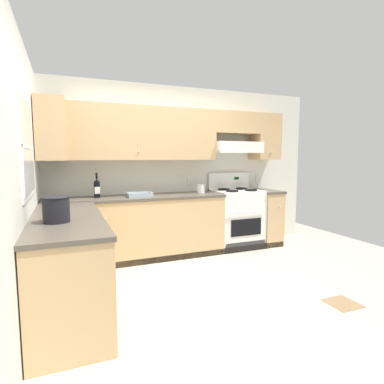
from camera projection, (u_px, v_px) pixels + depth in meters
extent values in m
plane|color=#B2AA99|center=(190.00, 288.00, 3.51)|extent=(7.04, 7.04, 0.00)
cube|color=olive|center=(343.00, 303.00, 3.14)|extent=(0.30, 0.30, 0.01)
cube|color=silver|center=(179.00, 169.00, 5.03)|extent=(4.68, 0.12, 2.55)
cube|color=tan|center=(136.00, 133.00, 4.48)|extent=(2.41, 0.34, 0.76)
cube|color=tan|center=(265.00, 137.00, 5.31)|extent=(0.42, 0.34, 0.76)
cube|color=tan|center=(234.00, 123.00, 5.06)|extent=(0.80, 0.34, 0.34)
cube|color=white|center=(235.00, 147.00, 5.06)|extent=(0.80, 0.46, 0.17)
cube|color=white|center=(242.00, 152.00, 4.87)|extent=(0.80, 0.03, 0.04)
sphere|color=silver|center=(139.00, 151.00, 4.34)|extent=(0.02, 0.02, 0.02)
sphere|color=silver|center=(271.00, 152.00, 5.17)|extent=(0.02, 0.02, 0.02)
sphere|color=silver|center=(272.00, 152.00, 5.18)|extent=(0.02, 0.02, 0.02)
cube|color=silver|center=(190.00, 181.00, 5.05)|extent=(0.08, 0.01, 0.12)
cube|color=silver|center=(190.00, 180.00, 5.04)|extent=(0.03, 0.00, 0.03)
cube|color=silver|center=(190.00, 182.00, 5.05)|extent=(0.03, 0.00, 0.03)
cube|color=silver|center=(258.00, 179.00, 5.54)|extent=(0.08, 0.01, 0.12)
cube|color=silver|center=(258.00, 178.00, 5.53)|extent=(0.03, 0.00, 0.03)
cube|color=silver|center=(258.00, 180.00, 5.53)|extent=(0.03, 0.00, 0.03)
cube|color=silver|center=(20.00, 178.00, 2.85)|extent=(0.12, 4.00, 2.55)
cube|color=white|center=(25.00, 147.00, 2.84)|extent=(0.04, 1.00, 0.92)
cube|color=white|center=(28.00, 147.00, 2.85)|extent=(0.01, 0.90, 0.82)
cube|color=white|center=(28.00, 147.00, 2.85)|extent=(0.01, 0.90, 0.02)
cube|color=tan|center=(51.00, 130.00, 3.90)|extent=(0.34, 0.64, 0.76)
cube|color=tan|center=(138.00, 229.00, 4.50)|extent=(2.47, 0.61, 0.87)
cube|color=#51493F|center=(138.00, 197.00, 4.45)|extent=(2.50, 0.63, 0.04)
cube|color=tan|center=(265.00, 218.00, 5.32)|extent=(0.34, 0.61, 0.87)
cube|color=#51493F|center=(266.00, 191.00, 5.27)|extent=(0.36, 0.63, 0.04)
cube|color=black|center=(181.00, 256.00, 4.50)|extent=(3.54, 0.06, 0.09)
sphere|color=silver|center=(105.00, 219.00, 3.99)|extent=(0.03, 0.03, 0.03)
sphere|color=silver|center=(280.00, 206.00, 5.02)|extent=(0.03, 0.03, 0.03)
cube|color=tan|center=(69.00, 265.00, 2.99)|extent=(0.61, 1.89, 0.87)
cube|color=#51493F|center=(67.00, 218.00, 2.94)|extent=(0.63, 1.91, 0.04)
cube|color=black|center=(100.00, 299.00, 3.14)|extent=(0.06, 1.85, 0.09)
cube|color=white|center=(237.00, 219.00, 5.11)|extent=(0.76, 0.58, 0.91)
cube|color=black|center=(246.00, 227.00, 4.85)|extent=(0.53, 0.01, 0.26)
cylinder|color=silver|center=(247.00, 212.00, 4.80)|extent=(0.65, 0.02, 0.02)
cube|color=#333333|center=(246.00, 245.00, 4.88)|extent=(0.70, 0.01, 0.11)
cube|color=white|center=(237.00, 191.00, 5.06)|extent=(0.76, 0.58, 0.02)
cube|color=white|center=(229.00, 181.00, 5.29)|extent=(0.76, 0.04, 0.29)
cube|color=#053F0C|center=(237.00, 178.00, 5.32)|extent=(0.09, 0.01, 0.04)
cylinder|color=black|center=(232.00, 191.00, 4.86)|extent=(0.19, 0.19, 0.02)
cylinder|color=black|center=(232.00, 191.00, 4.86)|extent=(0.07, 0.07, 0.01)
cylinder|color=black|center=(251.00, 190.00, 4.99)|extent=(0.19, 0.19, 0.02)
cylinder|color=black|center=(251.00, 190.00, 4.99)|extent=(0.07, 0.07, 0.01)
cylinder|color=black|center=(224.00, 189.00, 5.12)|extent=(0.19, 0.19, 0.02)
cylinder|color=black|center=(224.00, 190.00, 5.12)|extent=(0.07, 0.07, 0.01)
cylinder|color=black|center=(242.00, 188.00, 5.25)|extent=(0.19, 0.19, 0.02)
cylinder|color=black|center=(242.00, 189.00, 5.25)|extent=(0.07, 0.07, 0.01)
cylinder|color=white|center=(219.00, 183.00, 5.20)|extent=(0.04, 0.02, 0.04)
cylinder|color=white|center=(226.00, 183.00, 5.25)|extent=(0.04, 0.02, 0.04)
cylinder|color=white|center=(233.00, 183.00, 5.31)|extent=(0.04, 0.02, 0.04)
cylinder|color=white|center=(241.00, 182.00, 5.36)|extent=(0.04, 0.02, 0.04)
cylinder|color=black|center=(97.00, 190.00, 4.28)|extent=(0.08, 0.08, 0.22)
cone|color=black|center=(97.00, 181.00, 4.26)|extent=(0.08, 0.08, 0.04)
cylinder|color=black|center=(97.00, 176.00, 4.26)|extent=(0.03, 0.03, 0.09)
cylinder|color=black|center=(97.00, 174.00, 4.25)|extent=(0.03, 0.03, 0.02)
cube|color=silver|center=(97.00, 190.00, 4.24)|extent=(0.07, 0.00, 0.09)
cube|color=#9EADB7|center=(140.00, 196.00, 4.40)|extent=(0.27, 0.18, 0.02)
cube|color=#9EADB7|center=(141.00, 195.00, 4.30)|extent=(0.34, 0.01, 0.06)
cube|color=#9EADB7|center=(138.00, 194.00, 4.49)|extent=(0.34, 0.01, 0.06)
cube|color=#9EADB7|center=(128.00, 195.00, 4.33)|extent=(0.01, 0.20, 0.06)
cube|color=#9EADB7|center=(151.00, 194.00, 4.46)|extent=(0.01, 0.20, 0.06)
cylinder|color=black|center=(56.00, 210.00, 2.65)|extent=(0.22, 0.22, 0.22)
torus|color=black|center=(56.00, 197.00, 2.64)|extent=(0.23, 0.23, 0.01)
cylinder|color=white|center=(201.00, 189.00, 4.85)|extent=(0.12, 0.12, 0.13)
cylinder|color=#9E7A51|center=(201.00, 185.00, 4.84)|extent=(0.04, 0.04, 0.01)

